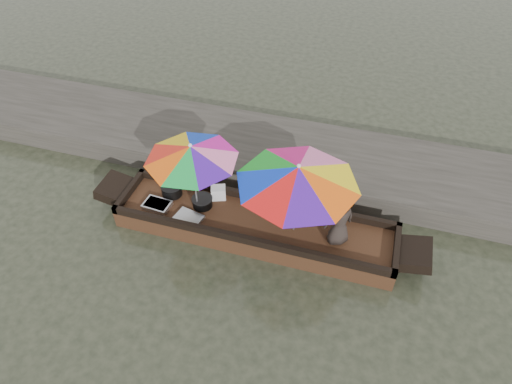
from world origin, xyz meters
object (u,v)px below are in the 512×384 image
(supply_bag, at_px, (218,193))
(umbrella_stern, at_px, (296,199))
(tray_crayfish, at_px, (157,205))
(umbrella_bow, at_px, (194,178))
(charcoal_grill, at_px, (202,202))
(boat_hull, at_px, (254,227))
(vendor, at_px, (340,220))
(cooking_pot, at_px, (172,190))
(tray_scallop, at_px, (189,218))

(supply_bag, relative_size, umbrella_stern, 0.13)
(tray_crayfish, height_order, umbrella_bow, umbrella_bow)
(charcoal_grill, xyz_separation_m, umbrella_bow, (-0.06, -0.10, 0.69))
(boat_hull, relative_size, umbrella_bow, 3.16)
(vendor, bearing_deg, boat_hull, -36.62)
(umbrella_stern, bearing_deg, umbrella_bow, 180.00)
(boat_hull, bearing_deg, supply_bag, 154.88)
(boat_hull, height_order, cooking_pot, cooking_pot)
(cooking_pot, relative_size, umbrella_stern, 0.19)
(tray_scallop, height_order, supply_bag, supply_bag)
(tray_crayfish, height_order, umbrella_stern, umbrella_stern)
(cooking_pot, relative_size, supply_bag, 1.43)
(supply_bag, bearing_deg, vendor, -10.29)
(charcoal_grill, bearing_deg, tray_scallop, -106.15)
(charcoal_grill, bearing_deg, tray_crayfish, -161.28)
(cooking_pot, distance_m, supply_bag, 0.93)
(umbrella_stern, bearing_deg, boat_hull, 180.00)
(umbrella_bow, bearing_deg, tray_scallop, -100.65)
(supply_bag, distance_m, vendor, 2.48)
(cooking_pot, height_order, tray_crayfish, cooking_pot)
(supply_bag, bearing_deg, tray_scallop, -115.27)
(tray_scallop, bearing_deg, umbrella_stern, 9.12)
(tray_crayfish, bearing_deg, tray_scallop, -10.45)
(charcoal_grill, height_order, umbrella_stern, umbrella_stern)
(boat_hull, xyz_separation_m, charcoal_grill, (-1.08, 0.10, 0.26))
(cooking_pot, height_order, supply_bag, supply_bag)
(boat_hull, xyz_separation_m, umbrella_stern, (0.75, 0.00, 0.95))
(boat_hull, relative_size, charcoal_grill, 13.92)
(boat_hull, height_order, supply_bag, supply_bag)
(boat_hull, xyz_separation_m, vendor, (1.55, -0.03, 0.71))
(boat_hull, distance_m, supply_bag, 1.00)
(boat_hull, distance_m, cooking_pot, 1.81)
(tray_scallop, distance_m, umbrella_stern, 2.11)
(umbrella_bow, relative_size, umbrella_stern, 0.79)
(boat_hull, relative_size, umbrella_stern, 2.48)
(tray_crayfish, relative_size, vendor, 0.48)
(tray_scallop, bearing_deg, cooking_pot, 136.93)
(tray_scallop, relative_size, charcoal_grill, 1.35)
(tray_crayfish, relative_size, charcoal_grill, 1.35)
(boat_hull, bearing_deg, umbrella_bow, 180.00)
(tray_crayfish, height_order, charcoal_grill, charcoal_grill)
(cooking_pot, bearing_deg, supply_bag, 10.75)
(charcoal_grill, bearing_deg, boat_hull, -5.23)
(charcoal_grill, relative_size, supply_bag, 1.36)
(boat_hull, distance_m, vendor, 1.70)
(tray_scallop, bearing_deg, tray_crayfish, 169.55)
(cooking_pot, distance_m, vendor, 3.36)
(tray_scallop, relative_size, vendor, 0.48)
(tray_crayfish, height_order, tray_scallop, tray_crayfish)
(charcoal_grill, bearing_deg, umbrella_stern, -3.09)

